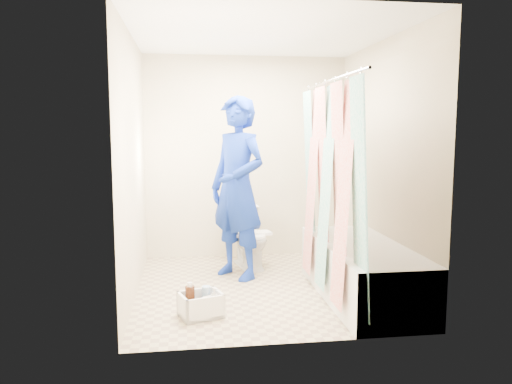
{
  "coord_description": "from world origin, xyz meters",
  "views": [
    {
      "loc": [
        -0.71,
        -4.67,
        1.53
      ],
      "look_at": [
        -0.0,
        0.44,
        0.89
      ],
      "focal_mm": 35.0,
      "sensor_mm": 36.0,
      "label": 1
    }
  ],
  "objects": [
    {
      "name": "wall_left",
      "position": [
        -1.2,
        0.0,
        1.2
      ],
      "size": [
        0.02,
        2.6,
        2.4
      ],
      "primitive_type": "cube",
      "color": "beige",
      "rests_on": "ground"
    },
    {
      "name": "bathtub",
      "position": [
        0.85,
        -0.43,
        0.27
      ],
      "size": [
        0.7,
        1.75,
        0.5
      ],
      "color": "white",
      "rests_on": "ground"
    },
    {
      "name": "shower_curtain",
      "position": [
        0.52,
        -0.43,
        1.02
      ],
      "size": [
        0.06,
        1.75,
        1.8
      ],
      "primitive_type": "cube",
      "color": "white",
      "rests_on": "curtain_rod"
    },
    {
      "name": "curtain_rod",
      "position": [
        0.52,
        -0.43,
        1.95
      ],
      "size": [
        0.02,
        1.9,
        0.02
      ],
      "primitive_type": "cylinder",
      "rotation": [
        1.57,
        0.0,
        0.0
      ],
      "color": "silver",
      "rests_on": "wall_back"
    },
    {
      "name": "toilet",
      "position": [
        -0.03,
        0.78,
        0.34
      ],
      "size": [
        0.5,
        0.72,
        0.68
      ],
      "primitive_type": "imported",
      "rotation": [
        0.0,
        0.0,
        0.2
      ],
      "color": "white",
      "rests_on": "ground"
    },
    {
      "name": "tank_internals",
      "position": [
        -0.11,
        0.95,
        0.67
      ],
      "size": [
        0.16,
        0.06,
        0.22
      ],
      "color": "black",
      "rests_on": "toilet"
    },
    {
      "name": "cleaning_caddy",
      "position": [
        -0.61,
        -0.68,
        0.09
      ],
      "size": [
        0.4,
        0.35,
        0.26
      ],
      "rotation": [
        0.0,
        0.0,
        0.31
      ],
      "color": "white",
      "rests_on": "ground"
    },
    {
      "name": "ceiling",
      "position": [
        0.0,
        0.0,
        2.4
      ],
      "size": [
        2.4,
        2.6,
        0.02
      ],
      "primitive_type": "cube",
      "color": "white",
      "rests_on": "wall_back"
    },
    {
      "name": "wall_front",
      "position": [
        0.0,
        -1.3,
        1.2
      ],
      "size": [
        2.4,
        0.02,
        2.4
      ],
      "primitive_type": "cube",
      "color": "beige",
      "rests_on": "ground"
    },
    {
      "name": "floor",
      "position": [
        0.0,
        0.0,
        0.0
      ],
      "size": [
        2.6,
        2.6,
        0.0
      ],
      "primitive_type": "plane",
      "color": "tan",
      "rests_on": "ground"
    },
    {
      "name": "wall_right",
      "position": [
        1.2,
        0.0,
        1.2
      ],
      "size": [
        0.02,
        2.6,
        2.4
      ],
      "primitive_type": "cube",
      "color": "beige",
      "rests_on": "ground"
    },
    {
      "name": "plumber",
      "position": [
        -0.2,
        0.4,
        0.94
      ],
      "size": [
        0.78,
        0.81,
        1.88
      ],
      "primitive_type": "imported",
      "rotation": [
        0.0,
        0.0,
        -0.88
      ],
      "color": "#0F2198",
      "rests_on": "ground"
    },
    {
      "name": "tank_lid",
      "position": [
        -0.01,
        0.68,
        0.4
      ],
      "size": [
        0.44,
        0.26,
        0.03
      ],
      "primitive_type": "cube",
      "rotation": [
        0.0,
        0.0,
        0.2
      ],
      "color": "white",
      "rests_on": "toilet"
    },
    {
      "name": "wall_back",
      "position": [
        0.0,
        1.3,
        1.2
      ],
      "size": [
        2.4,
        0.02,
        2.4
      ],
      "primitive_type": "cube",
      "color": "beige",
      "rests_on": "ground"
    }
  ]
}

